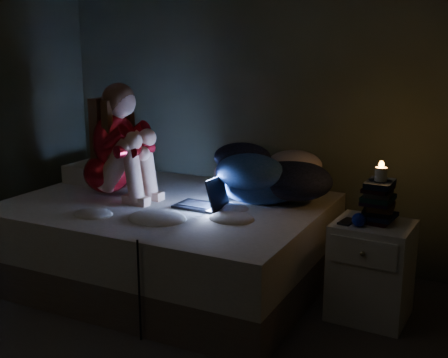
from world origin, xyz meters
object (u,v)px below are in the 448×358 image
Objects in this scene: nightstand at (371,270)px; bed at (168,241)px; woman at (106,140)px; laptop at (199,191)px; candle at (381,174)px; phone at (348,222)px.

bed is at bearing -174.52° from nightstand.
woman is 1.35× the size of nightstand.
candle is at bearing 7.77° from laptop.
phone is at bearing -150.68° from nightstand.
bed is 14.74× the size of phone.
nightstand is at bearing 7.16° from woman.
laptop is at bearing -172.47° from phone.
bed is 1.29m from phone.
phone is (1.25, 0.00, 0.32)m from bed.
candle is (1.85, 0.16, -0.09)m from woman.
woman is at bearing -175.07° from candle.
bed is 6.49× the size of laptop.
bed is at bearing 10.45° from woman.
bed is 0.82m from woman.
bed is at bearing -173.83° from phone.
woman reaches higher than candle.
laptop reaches higher than nightstand.
laptop is at bearing -173.68° from candle.
nightstand is at bearing 6.22° from laptop.
woman is 0.77m from laptop.
woman reaches higher than laptop.
laptop is 3.97× the size of candle.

